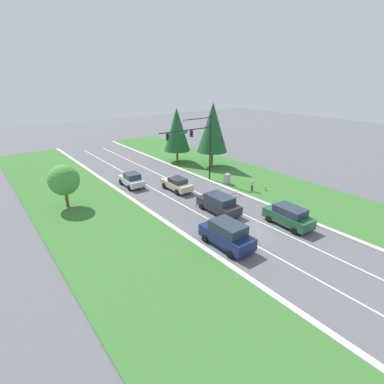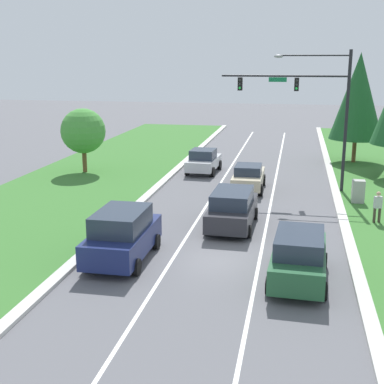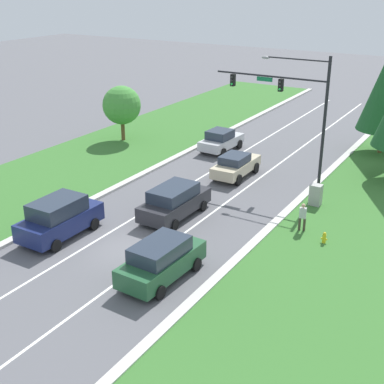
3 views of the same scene
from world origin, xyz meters
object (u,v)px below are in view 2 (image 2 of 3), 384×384
(conifer_far_right_tree, at_px, (358,96))
(champagne_sedan, at_px, (248,177))
(traffic_signal_mast, at_px, (312,99))
(oak_near_left_tree, at_px, (83,131))
(navy_suv, at_px, (122,235))
(silver_sedan, at_px, (204,161))
(utility_cabinet, at_px, (358,192))
(pedestrian, at_px, (378,206))
(forest_suv, at_px, (299,256))
(charcoal_suv, at_px, (232,208))

(conifer_far_right_tree, bearing_deg, champagne_sedan, -124.92)
(traffic_signal_mast, height_order, oak_near_left_tree, traffic_signal_mast)
(navy_suv, relative_size, silver_sedan, 1.11)
(utility_cabinet, height_order, pedestrian, pedestrian)
(forest_suv, height_order, utility_cabinet, forest_suv)
(oak_near_left_tree, bearing_deg, navy_suv, -63.01)
(navy_suv, height_order, pedestrian, navy_suv)
(navy_suv, xyz_separation_m, forest_suv, (7.19, -0.83, -0.11))
(navy_suv, height_order, forest_suv, navy_suv)
(champagne_sedan, relative_size, silver_sedan, 1.05)
(traffic_signal_mast, height_order, pedestrian, traffic_signal_mast)
(champagne_sedan, xyz_separation_m, utility_cabinet, (6.53, -2.09, -0.16))
(forest_suv, distance_m, utility_cabinet, 12.41)
(forest_suv, relative_size, conifer_far_right_tree, 0.56)
(champagne_sedan, xyz_separation_m, silver_sedan, (-3.72, 4.78, 0.02))
(charcoal_suv, relative_size, champagne_sedan, 1.10)
(charcoal_suv, bearing_deg, navy_suv, -125.13)
(utility_cabinet, bearing_deg, conifer_far_right_tree, 85.73)
(conifer_far_right_tree, bearing_deg, pedestrian, -91.41)
(traffic_signal_mast, distance_m, forest_suv, 15.40)
(charcoal_suv, relative_size, conifer_far_right_tree, 0.58)
(navy_suv, bearing_deg, forest_suv, -6.59)
(forest_suv, bearing_deg, oak_near_left_tree, 134.71)
(charcoal_suv, bearing_deg, conifer_far_right_tree, 68.93)
(charcoal_suv, bearing_deg, forest_suv, -61.13)
(forest_suv, bearing_deg, utility_cabinet, 76.76)
(traffic_signal_mast, height_order, utility_cabinet, traffic_signal_mast)
(utility_cabinet, bearing_deg, traffic_signal_mast, 136.28)
(traffic_signal_mast, distance_m, utility_cabinet, 6.39)
(utility_cabinet, xyz_separation_m, pedestrian, (0.55, -3.84, 0.24))
(silver_sedan, bearing_deg, traffic_signal_mast, -26.83)
(forest_suv, xyz_separation_m, conifer_far_right_tree, (4.32, 24.75, 4.32))
(oak_near_left_tree, bearing_deg, utility_cabinet, -15.05)
(forest_suv, distance_m, silver_sedan, 20.03)
(traffic_signal_mast, height_order, navy_suv, traffic_signal_mast)
(pedestrian, bearing_deg, conifer_far_right_tree, -105.81)
(traffic_signal_mast, distance_m, charcoal_suv, 10.42)
(charcoal_suv, xyz_separation_m, conifer_far_right_tree, (7.57, 18.55, 4.34))
(conifer_far_right_tree, bearing_deg, navy_suv, -115.70)
(charcoal_suv, bearing_deg, utility_cabinet, 42.11)
(charcoal_suv, height_order, navy_suv, navy_suv)
(navy_suv, distance_m, oak_near_left_tree, 18.25)
(traffic_signal_mast, relative_size, silver_sedan, 1.99)
(traffic_signal_mast, height_order, conifer_far_right_tree, traffic_signal_mast)
(navy_suv, xyz_separation_m, pedestrian, (11.10, 7.27, -0.16))
(navy_suv, xyz_separation_m, conifer_far_right_tree, (11.51, 23.92, 4.21))
(navy_suv, relative_size, utility_cabinet, 3.48)
(traffic_signal_mast, xyz_separation_m, conifer_far_right_tree, (3.78, 10.11, -0.45))
(champagne_sedan, distance_m, pedestrian, 9.23)
(charcoal_suv, relative_size, oak_near_left_tree, 1.07)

